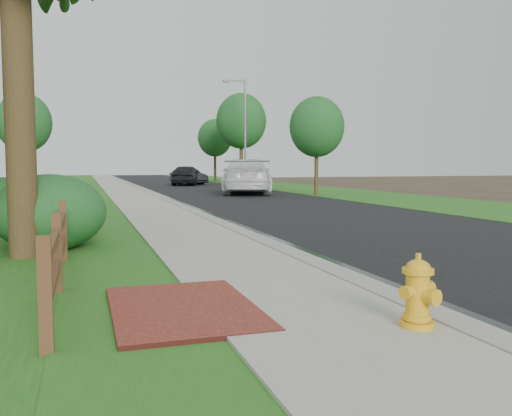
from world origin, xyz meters
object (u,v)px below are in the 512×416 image
object	(u,v)px
fire_hydrant	(418,293)
dark_car_mid	(186,175)
white_suv	(247,176)
ranch_fence	(68,211)
streetlight	(243,126)

from	to	relation	value
fire_hydrant	dark_car_mid	distance (m)	39.56
dark_car_mid	white_suv	bearing A→B (deg)	112.73
ranch_fence	streetlight	bearing A→B (deg)	65.42
white_suv	streetlight	bearing A→B (deg)	-89.20
fire_hydrant	streetlight	distance (m)	36.71
streetlight	dark_car_mid	bearing A→B (deg)	134.30
fire_hydrant	ranch_fence	bearing A→B (deg)	111.53
dark_car_mid	streetlight	world-z (taller)	streetlight
fire_hydrant	dark_car_mid	bearing A→B (deg)	82.87
ranch_fence	streetlight	size ratio (longest dim) A/B	2.07
streetlight	ranch_fence	bearing A→B (deg)	-114.58
dark_car_mid	streetlight	xyz separation A→B (m)	(3.73, -3.82, 3.78)
ranch_fence	dark_car_mid	size ratio (longest dim) A/B	3.47
white_suv	dark_car_mid	world-z (taller)	white_suv
fire_hydrant	white_suv	world-z (taller)	white_suv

